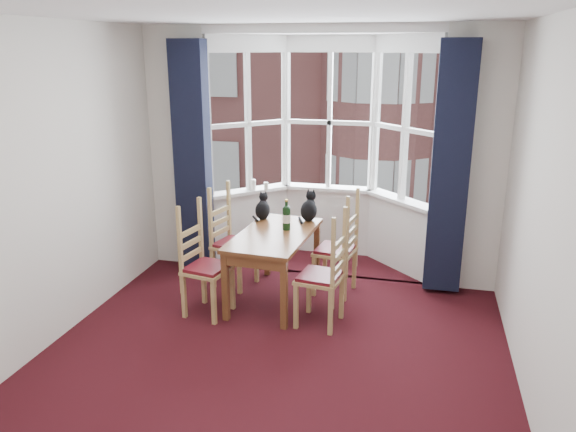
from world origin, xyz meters
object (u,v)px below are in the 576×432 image
(chair_left_near, at_px, (200,268))
(chair_left_far, at_px, (228,244))
(dining_table, at_px, (275,242))
(chair_right_far, at_px, (343,252))
(candle_tall, at_px, (253,185))
(wine_bottle, at_px, (286,217))
(chair_right_near, at_px, (329,279))
(candle_short, at_px, (266,186))
(cat_left, at_px, (263,208))
(cat_right, at_px, (309,209))

(chair_left_near, bearing_deg, chair_left_far, 87.62)
(dining_table, relative_size, chair_left_far, 1.46)
(chair_right_far, bearing_deg, chair_left_near, -149.62)
(chair_left_far, height_order, chair_right_far, same)
(candle_tall, bearing_deg, wine_bottle, -56.54)
(wine_bottle, bearing_deg, chair_right_far, 15.89)
(dining_table, height_order, chair_right_near, chair_right_near)
(chair_right_near, relative_size, candle_short, 9.16)
(chair_left_near, distance_m, cat_left, 1.07)
(chair_right_near, relative_size, chair_right_far, 1.00)
(chair_right_near, xyz_separation_m, cat_left, (-0.90, 0.90, 0.38))
(candle_tall, bearing_deg, chair_left_near, -92.34)
(chair_right_far, distance_m, cat_left, 1.01)
(dining_table, relative_size, chair_right_far, 1.46)
(chair_left_far, bearing_deg, chair_right_far, 1.71)
(cat_left, relative_size, cat_right, 0.90)
(chair_right_near, bearing_deg, candle_tall, 127.46)
(cat_left, bearing_deg, wine_bottle, -42.29)
(chair_left_near, distance_m, chair_left_far, 0.73)
(cat_left, distance_m, cat_right, 0.51)
(chair_right_far, distance_m, candle_short, 1.47)
(wine_bottle, distance_m, candle_short, 1.16)
(chair_left_far, xyz_separation_m, cat_left, (0.36, 0.19, 0.38))
(chair_left_far, bearing_deg, dining_table, -23.62)
(chair_left_near, relative_size, cat_left, 2.98)
(chair_right_far, bearing_deg, cat_right, 152.77)
(chair_left_near, distance_m, cat_right, 1.39)
(chair_left_far, height_order, cat_right, cat_right)
(chair_right_near, xyz_separation_m, candle_short, (-1.07, 1.63, 0.45))
(cat_left, relative_size, candle_short, 3.08)
(dining_table, relative_size, candle_tall, 10.04)
(cat_left, bearing_deg, cat_right, 7.32)
(chair_left_near, height_order, wine_bottle, wine_bottle)
(chair_right_far, relative_size, cat_left, 2.98)
(chair_left_far, xyz_separation_m, wine_bottle, (0.70, -0.13, 0.40))
(chair_left_near, height_order, chair_right_near, same)
(chair_right_far, height_order, candle_tall, candle_tall)
(cat_right, height_order, candle_short, cat_right)
(chair_left_near, distance_m, chair_right_near, 1.29)
(chair_left_far, distance_m, cat_right, 0.98)
(cat_left, bearing_deg, chair_left_far, -152.06)
(dining_table, distance_m, candle_tall, 1.32)
(chair_left_far, distance_m, chair_right_near, 1.45)
(candle_short, bearing_deg, chair_left_far, -101.79)
(chair_left_far, bearing_deg, chair_right_near, -29.50)
(chair_left_near, relative_size, chair_right_near, 1.00)
(dining_table, xyz_separation_m, candle_short, (-0.42, 1.18, 0.29))
(dining_table, xyz_separation_m, candle_tall, (-0.58, 1.15, 0.30))
(chair_left_near, xyz_separation_m, cat_right, (0.90, 0.99, 0.39))
(chair_right_near, distance_m, candle_short, 2.00)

